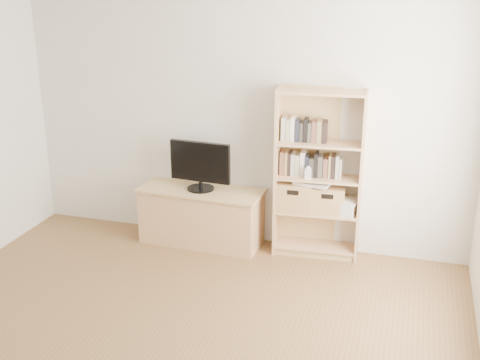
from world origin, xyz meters
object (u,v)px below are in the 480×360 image
at_px(basket_left, 295,195).
at_px(laptop, 313,182).
at_px(basket_right, 328,199).
at_px(television, 200,166).
at_px(bookshelf, 318,175).
at_px(baby_monitor, 308,174).
at_px(tv_stand, 201,217).

bearing_deg(basket_left, laptop, -3.27).
bearing_deg(basket_right, television, 178.34).
bearing_deg(laptop, basket_right, 20.35).
distance_m(television, basket_right, 1.29).
bearing_deg(television, bookshelf, 8.03).
height_order(basket_right, laptop, laptop).
height_order(baby_monitor, basket_left, baby_monitor).
xyz_separation_m(television, basket_left, (0.94, 0.06, -0.23)).
distance_m(tv_stand, basket_left, 1.00).
height_order(basket_left, basket_right, basket_left).
bearing_deg(basket_right, baby_monitor, -157.02).
xyz_separation_m(television, basket_right, (1.26, 0.08, -0.24)).
xyz_separation_m(tv_stand, basket_right, (1.26, 0.08, 0.31)).
bearing_deg(basket_left, television, -179.71).
bearing_deg(basket_left, baby_monitor, -33.46).
bearing_deg(basket_left, basket_right, 0.70).
bearing_deg(laptop, television, -165.31).
height_order(television, laptop, television).
distance_m(basket_left, basket_right, 0.32).
bearing_deg(bookshelf, basket_left, -178.81).
bearing_deg(laptop, bookshelf, 35.62).
relative_size(basket_left, basket_right, 1.06).
xyz_separation_m(basket_left, laptop, (0.17, 0.00, 0.15)).
bearing_deg(laptop, tv_stand, -165.31).
relative_size(bookshelf, basket_left, 4.87).
relative_size(tv_stand, laptop, 3.59).
distance_m(bookshelf, laptop, 0.09).
height_order(tv_stand, baby_monitor, baby_monitor).
relative_size(basket_right, laptop, 0.94).
bearing_deg(television, baby_monitor, 3.17).
height_order(tv_stand, television, television).
distance_m(television, laptop, 1.12).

